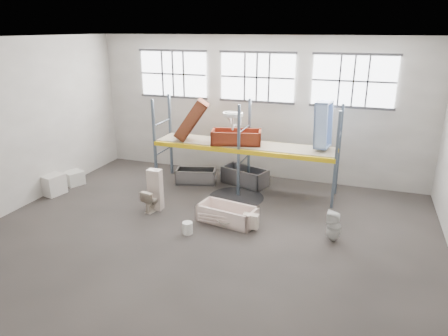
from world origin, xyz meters
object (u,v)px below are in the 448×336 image
at_px(rust_tub_flat, 236,137).
at_px(carton_near, 51,184).
at_px(toilet_beige, 152,200).
at_px(toilet_white, 334,226).
at_px(blue_tub_upright, 323,125).
at_px(steel_tub_right, 245,176).
at_px(bucket, 188,228).
at_px(steel_tub_left, 196,176).
at_px(bathtub_beige, 227,214).
at_px(cistern_tall, 155,190).

relative_size(rust_tub_flat, carton_near, 2.08).
relative_size(toilet_beige, toilet_white, 0.85).
distance_m(blue_tub_upright, carton_near, 9.03).
bearing_deg(carton_near, steel_tub_right, 26.92).
distance_m(steel_tub_right, bucket, 4.04).
height_order(bucket, carton_near, carton_near).
height_order(steel_tub_left, carton_near, carton_near).
height_order(bathtub_beige, bucket, bathtub_beige).
bearing_deg(carton_near, bathtub_beige, -0.50).
bearing_deg(cistern_tall, toilet_beige, -108.97).
distance_m(cistern_tall, rust_tub_flat, 3.19).
bearing_deg(rust_tub_flat, toilet_white, -36.70).
distance_m(cistern_tall, steel_tub_left, 2.49).
xyz_separation_m(bathtub_beige, bucket, (-0.78, -1.01, -0.08)).
height_order(steel_tub_left, bucket, steel_tub_left).
height_order(steel_tub_left, blue_tub_upright, blue_tub_upright).
bearing_deg(steel_tub_left, toilet_beige, -96.99).
bearing_deg(rust_tub_flat, steel_tub_left, 177.03).
distance_m(toilet_white, bucket, 3.82).
bearing_deg(cistern_tall, steel_tub_left, 82.72).
distance_m(toilet_beige, steel_tub_left, 2.61).
bearing_deg(toilet_beige, steel_tub_left, -86.33).
height_order(toilet_white, blue_tub_upright, blue_tub_upright).
relative_size(toilet_white, rust_tub_flat, 0.50).
distance_m(toilet_beige, blue_tub_upright, 5.70).
height_order(cistern_tall, steel_tub_right, cistern_tall).
bearing_deg(bucket, carton_near, 168.86).
xyz_separation_m(toilet_beige, toilet_white, (5.29, -0.07, 0.06)).
relative_size(bathtub_beige, blue_tub_upright, 1.14).
xyz_separation_m(bucket, carton_near, (-5.41, 1.07, 0.17)).
relative_size(bucket, carton_near, 0.42).
xyz_separation_m(toilet_beige, carton_near, (-3.82, 0.09, -0.01)).
bearing_deg(blue_tub_upright, toilet_white, -75.37).
relative_size(toilet_beige, steel_tub_left, 0.50).
distance_m(toilet_beige, toilet_white, 5.29).
xyz_separation_m(rust_tub_flat, bucket, (-0.23, -3.49, -1.66)).
distance_m(toilet_white, carton_near, 9.12).
distance_m(toilet_white, rust_tub_flat, 4.55).
relative_size(toilet_beige, bucket, 2.12).
xyz_separation_m(bathtub_beige, steel_tub_right, (-0.38, 3.00, 0.05)).
bearing_deg(toilet_white, toilet_beige, -88.25).
bearing_deg(bathtub_beige, toilet_white, 7.45).
relative_size(rust_tub_flat, bucket, 4.98).
relative_size(steel_tub_left, steel_tub_right, 0.87).
distance_m(blue_tub_upright, bucket, 5.26).
bearing_deg(toilet_white, blue_tub_upright, -162.82).
bearing_deg(toilet_beige, carton_near, 9.33).
bearing_deg(carton_near, toilet_white, -1.02).
bearing_deg(carton_near, cistern_tall, 0.75).
xyz_separation_m(cistern_tall, steel_tub_right, (1.94, 2.90, -0.34)).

